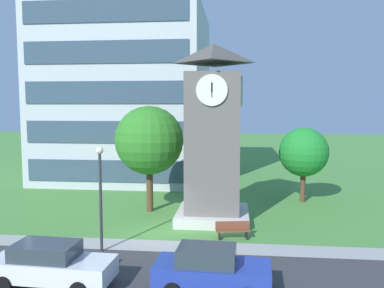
{
  "coord_description": "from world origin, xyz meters",
  "views": [
    {
      "loc": [
        4.05,
        -21.17,
        6.97
      ],
      "look_at": [
        1.38,
        3.85,
        4.54
      ],
      "focal_mm": 37.73,
      "sensor_mm": 36.0,
      "label": 1
    }
  ],
  "objects_px": {
    "park_bench": "(233,230)",
    "parked_car_blue": "(211,269)",
    "tree_streetside": "(149,141)",
    "clock_tower": "(213,143)",
    "tree_near_tower": "(304,152)",
    "street_lamp": "(100,186)",
    "parked_car_white": "(50,264)"
  },
  "relations": [
    {
      "from": "tree_streetside",
      "to": "parked_car_blue",
      "type": "bearing_deg",
      "value": -67.08
    },
    {
      "from": "tree_streetside",
      "to": "parked_car_blue",
      "type": "height_order",
      "value": "tree_streetside"
    },
    {
      "from": "street_lamp",
      "to": "parked_car_blue",
      "type": "distance_m",
      "value": 6.96
    },
    {
      "from": "parked_car_blue",
      "to": "street_lamp",
      "type": "bearing_deg",
      "value": 146.31
    },
    {
      "from": "clock_tower",
      "to": "street_lamp",
      "type": "bearing_deg",
      "value": -130.63
    },
    {
      "from": "park_bench",
      "to": "tree_near_tower",
      "type": "distance_m",
      "value": 10.49
    },
    {
      "from": "tree_streetside",
      "to": "parked_car_white",
      "type": "bearing_deg",
      "value": -97.53
    },
    {
      "from": "park_bench",
      "to": "parked_car_white",
      "type": "height_order",
      "value": "parked_car_white"
    },
    {
      "from": "tree_streetside",
      "to": "parked_car_white",
      "type": "xyz_separation_m",
      "value": [
        -1.49,
        -11.28,
        -3.82
      ]
    },
    {
      "from": "street_lamp",
      "to": "parked_car_white",
      "type": "xyz_separation_m",
      "value": [
        -0.73,
        -3.82,
        -2.33
      ]
    },
    {
      "from": "parked_car_blue",
      "to": "parked_car_white",
      "type": "bearing_deg",
      "value": -178.27
    },
    {
      "from": "tree_near_tower",
      "to": "parked_car_blue",
      "type": "height_order",
      "value": "tree_near_tower"
    },
    {
      "from": "clock_tower",
      "to": "parked_car_white",
      "type": "bearing_deg",
      "value": -120.71
    },
    {
      "from": "parked_car_blue",
      "to": "tree_streetside",
      "type": "bearing_deg",
      "value": 112.92
    },
    {
      "from": "street_lamp",
      "to": "parked_car_blue",
      "type": "bearing_deg",
      "value": -33.69
    },
    {
      "from": "clock_tower",
      "to": "parked_car_blue",
      "type": "distance_m",
      "value": 10.24
    },
    {
      "from": "park_bench",
      "to": "clock_tower",
      "type": "bearing_deg",
      "value": 110.22
    },
    {
      "from": "tree_near_tower",
      "to": "street_lamp",
      "type": "bearing_deg",
      "value": -135.06
    },
    {
      "from": "park_bench",
      "to": "parked_car_white",
      "type": "bearing_deg",
      "value": -137.71
    },
    {
      "from": "park_bench",
      "to": "street_lamp",
      "type": "xyz_separation_m",
      "value": [
        -6.24,
        -2.51,
        2.73
      ]
    },
    {
      "from": "park_bench",
      "to": "tree_streetside",
      "type": "bearing_deg",
      "value": 137.92
    },
    {
      "from": "tree_streetside",
      "to": "street_lamp",
      "type": "bearing_deg",
      "value": -95.85
    },
    {
      "from": "clock_tower",
      "to": "tree_near_tower",
      "type": "height_order",
      "value": "clock_tower"
    },
    {
      "from": "park_bench",
      "to": "parked_car_white",
      "type": "distance_m",
      "value": 9.43
    },
    {
      "from": "street_lamp",
      "to": "tree_streetside",
      "type": "xyz_separation_m",
      "value": [
        0.76,
        7.46,
        1.49
      ]
    },
    {
      "from": "tree_near_tower",
      "to": "tree_streetside",
      "type": "xyz_separation_m",
      "value": [
        -10.45,
        -3.73,
        1.07
      ]
    },
    {
      "from": "park_bench",
      "to": "street_lamp",
      "type": "relative_size",
      "value": 0.37
    },
    {
      "from": "park_bench",
      "to": "parked_car_blue",
      "type": "relative_size",
      "value": 0.42
    },
    {
      "from": "tree_near_tower",
      "to": "parked_car_white",
      "type": "xyz_separation_m",
      "value": [
        -11.94,
        -15.01,
        -2.75
      ]
    },
    {
      "from": "tree_streetside",
      "to": "parked_car_blue",
      "type": "xyz_separation_m",
      "value": [
        4.69,
        -11.09,
        -3.82
      ]
    },
    {
      "from": "park_bench",
      "to": "tree_near_tower",
      "type": "xyz_separation_m",
      "value": [
        4.98,
        8.68,
        3.15
      ]
    },
    {
      "from": "parked_car_blue",
      "to": "park_bench",
      "type": "bearing_deg",
      "value": 82.73
    }
  ]
}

